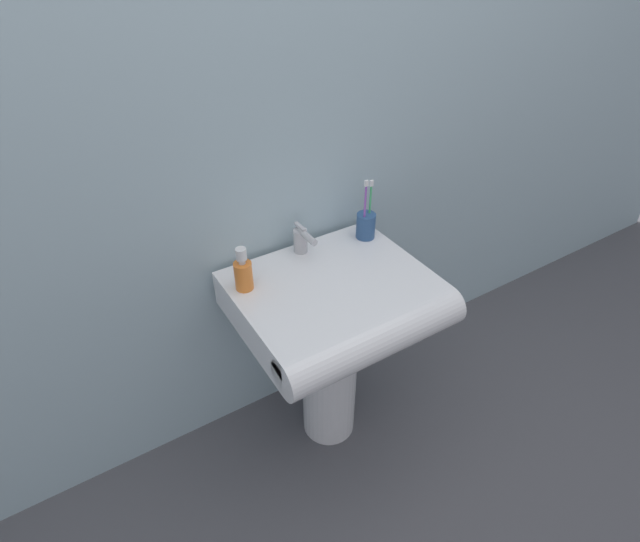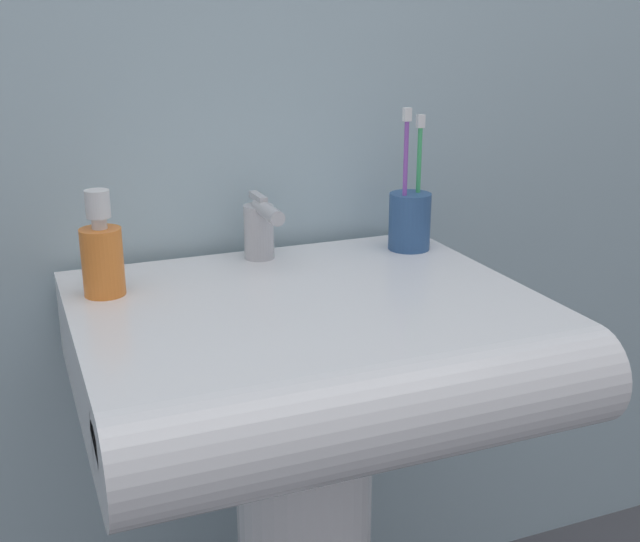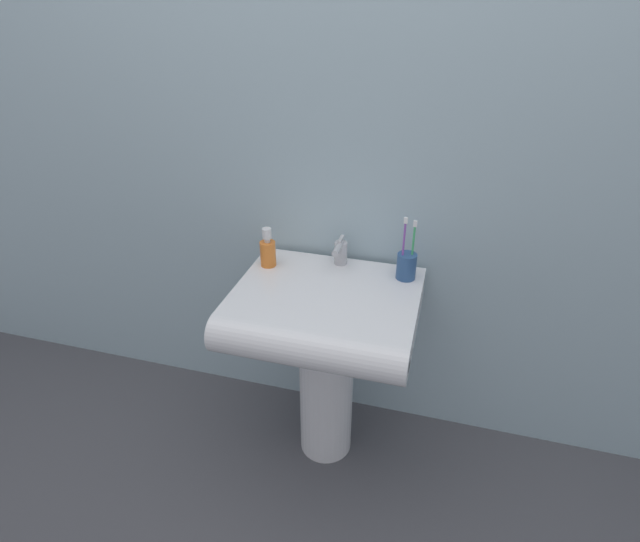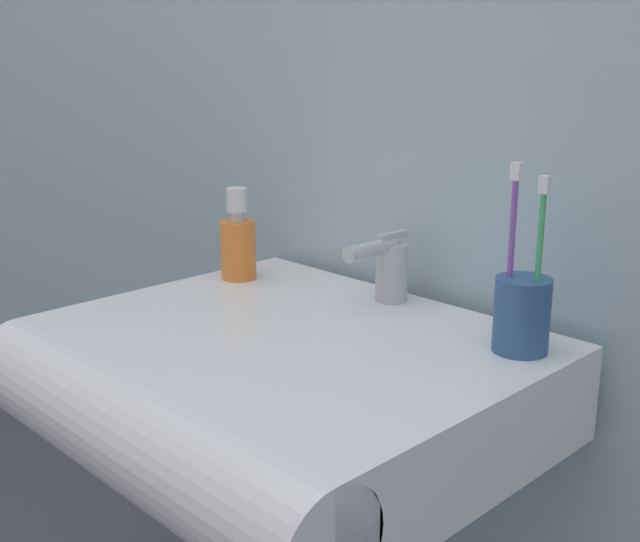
# 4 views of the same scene
# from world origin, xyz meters

# --- Properties ---
(ground_plane) EXTENTS (6.00, 6.00, 0.00)m
(ground_plane) POSITION_xyz_m (0.00, 0.00, 0.00)
(ground_plane) COLOR #4C4C51
(ground_plane) RESTS_ON ground
(wall_back) EXTENTS (5.00, 0.05, 2.40)m
(wall_back) POSITION_xyz_m (0.00, 0.27, 1.20)
(wall_back) COLOR #9EB7C1
(wall_back) RESTS_ON ground
(sink_pedestal) EXTENTS (0.20, 0.20, 0.59)m
(sink_pedestal) POSITION_xyz_m (0.00, 0.00, 0.30)
(sink_pedestal) COLOR white
(sink_pedestal) RESTS_ON ground
(sink_basin) EXTENTS (0.60, 0.52, 0.12)m
(sink_basin) POSITION_xyz_m (0.00, -0.05, 0.65)
(sink_basin) COLOR white
(sink_basin) RESTS_ON sink_pedestal
(faucet) EXTENTS (0.05, 0.12, 0.10)m
(faucet) POSITION_xyz_m (-0.00, 0.18, 0.76)
(faucet) COLOR #B7B7BC
(faucet) RESTS_ON sink_basin
(toothbrush_cup) EXTENTS (0.07, 0.07, 0.22)m
(toothbrush_cup) POSITION_xyz_m (0.23, 0.14, 0.76)
(toothbrush_cup) COLOR #2D5184
(toothbrush_cup) RESTS_ON sink_basin
(soap_bottle) EXTENTS (0.05, 0.05, 0.14)m
(soap_bottle) POSITION_xyz_m (-0.24, 0.10, 0.77)
(soap_bottle) COLOR orange
(soap_bottle) RESTS_ON sink_basin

